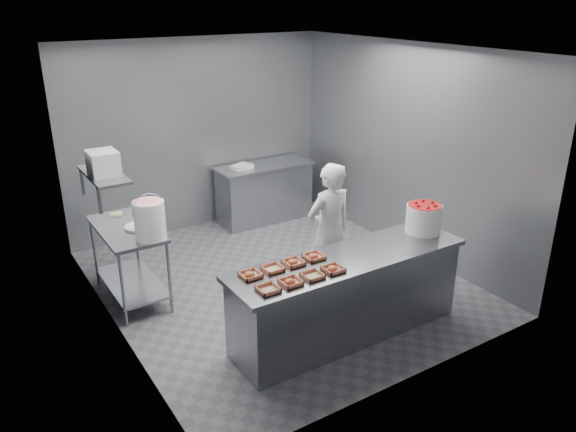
# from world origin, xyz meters

# --- Properties ---
(floor) EXTENTS (4.50, 4.50, 0.00)m
(floor) POSITION_xyz_m (0.00, 0.00, 0.00)
(floor) COLOR #4C4C51
(floor) RESTS_ON ground
(ceiling) EXTENTS (4.50, 4.50, 0.00)m
(ceiling) POSITION_xyz_m (0.00, 0.00, 2.80)
(ceiling) COLOR white
(ceiling) RESTS_ON wall_back
(wall_back) EXTENTS (4.00, 0.04, 2.80)m
(wall_back) POSITION_xyz_m (0.00, 2.25, 1.40)
(wall_back) COLOR slate
(wall_back) RESTS_ON ground
(wall_left) EXTENTS (0.04, 4.50, 2.80)m
(wall_left) POSITION_xyz_m (-2.00, 0.00, 1.40)
(wall_left) COLOR slate
(wall_left) RESTS_ON ground
(wall_right) EXTENTS (0.04, 4.50, 2.80)m
(wall_right) POSITION_xyz_m (2.00, 0.00, 1.40)
(wall_right) COLOR slate
(wall_right) RESTS_ON ground
(service_counter) EXTENTS (2.60, 0.70, 0.90)m
(service_counter) POSITION_xyz_m (0.00, -1.35, 0.45)
(service_counter) COLOR slate
(service_counter) RESTS_ON ground
(prep_table) EXTENTS (0.60, 1.20, 0.90)m
(prep_table) POSITION_xyz_m (-1.65, 0.60, 0.59)
(prep_table) COLOR slate
(prep_table) RESTS_ON ground
(back_counter) EXTENTS (1.50, 0.60, 0.90)m
(back_counter) POSITION_xyz_m (0.90, 1.90, 0.45)
(back_counter) COLOR slate
(back_counter) RESTS_ON ground
(wall_shelf) EXTENTS (0.35, 0.90, 0.03)m
(wall_shelf) POSITION_xyz_m (-1.82, 0.60, 1.55)
(wall_shelf) COLOR slate
(wall_shelf) RESTS_ON wall_left
(tray_0) EXTENTS (0.19, 0.18, 0.04)m
(tray_0) POSITION_xyz_m (-1.04, -1.51, 0.92)
(tray_0) COLOR tan
(tray_0) RESTS_ON service_counter
(tray_1) EXTENTS (0.19, 0.18, 0.06)m
(tray_1) POSITION_xyz_m (-0.80, -1.51, 0.92)
(tray_1) COLOR tan
(tray_1) RESTS_ON service_counter
(tray_2) EXTENTS (0.19, 0.18, 0.04)m
(tray_2) POSITION_xyz_m (-0.56, -1.51, 0.92)
(tray_2) COLOR tan
(tray_2) RESTS_ON service_counter
(tray_3) EXTENTS (0.19, 0.18, 0.06)m
(tray_3) POSITION_xyz_m (-0.32, -1.51, 0.92)
(tray_3) COLOR tan
(tray_3) RESTS_ON service_counter
(tray_4) EXTENTS (0.19, 0.18, 0.06)m
(tray_4) POSITION_xyz_m (-1.04, -1.19, 0.92)
(tray_4) COLOR tan
(tray_4) RESTS_ON service_counter
(tray_5) EXTENTS (0.19, 0.18, 0.04)m
(tray_5) POSITION_xyz_m (-0.80, -1.19, 0.92)
(tray_5) COLOR tan
(tray_5) RESTS_ON service_counter
(tray_6) EXTENTS (0.19, 0.18, 0.06)m
(tray_6) POSITION_xyz_m (-0.56, -1.19, 0.92)
(tray_6) COLOR tan
(tray_6) RESTS_ON service_counter
(tray_7) EXTENTS (0.19, 0.18, 0.06)m
(tray_7) POSITION_xyz_m (-0.32, -1.19, 0.92)
(tray_7) COLOR tan
(tray_7) RESTS_ON service_counter
(worker) EXTENTS (0.60, 0.41, 1.62)m
(worker) POSITION_xyz_m (0.34, -0.55, 0.81)
(worker) COLOR silver
(worker) RESTS_ON ground
(strawberry_tub) EXTENTS (0.39, 0.39, 0.32)m
(strawberry_tub) POSITION_xyz_m (1.08, -1.28, 1.07)
(strawberry_tub) COLOR white
(strawberry_tub) RESTS_ON service_counter
(glaze_bucket) EXTENTS (0.35, 0.33, 0.51)m
(glaze_bucket) POSITION_xyz_m (-1.51, 0.16, 1.12)
(glaze_bucket) COLOR white
(glaze_bucket) RESTS_ON prep_table
(bucket_lid) EXTENTS (0.38, 0.38, 0.02)m
(bucket_lid) POSITION_xyz_m (-1.54, 0.52, 0.91)
(bucket_lid) COLOR white
(bucket_lid) RESTS_ON prep_table
(rag) EXTENTS (0.17, 0.16, 0.02)m
(rag) POSITION_xyz_m (-1.63, 1.04, 0.91)
(rag) COLOR #CCB28C
(rag) RESTS_ON prep_table
(appliance) EXTENTS (0.29, 0.33, 0.25)m
(appliance) POSITION_xyz_m (-1.82, 0.57, 1.69)
(appliance) COLOR gray
(appliance) RESTS_ON wall_shelf
(paper_stack) EXTENTS (0.34, 0.28, 0.06)m
(paper_stack) POSITION_xyz_m (0.52, 1.90, 0.93)
(paper_stack) COLOR silver
(paper_stack) RESTS_ON back_counter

